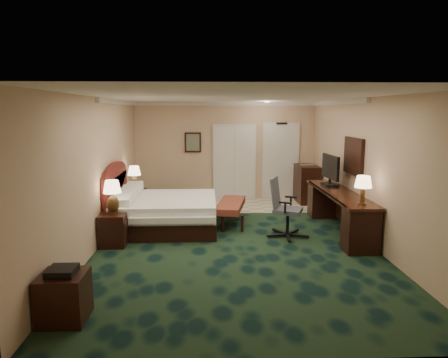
{
  "coord_description": "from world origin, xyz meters",
  "views": [
    {
      "loc": [
        -0.5,
        -7.33,
        2.44
      ],
      "look_at": [
        -0.17,
        0.6,
        1.1
      ],
      "focal_mm": 32.0,
      "sensor_mm": 36.0,
      "label": 1
    }
  ],
  "objects_px": {
    "nightstand_far": "(136,201)",
    "minibar": "(307,184)",
    "lamp_far": "(134,178)",
    "side_table": "(64,297)",
    "nightstand_near": "(114,229)",
    "desk": "(338,212)",
    "tv": "(330,170)",
    "desk_chair": "(288,208)",
    "bed": "(167,213)",
    "bed_bench": "(231,213)",
    "lamp_near": "(113,197)"
  },
  "relations": [
    {
      "from": "bed",
      "to": "tv",
      "type": "xyz_separation_m",
      "value": [
        3.54,
        0.27,
        0.85
      ]
    },
    {
      "from": "lamp_near",
      "to": "bed_bench",
      "type": "distance_m",
      "value": 2.68
    },
    {
      "from": "lamp_far",
      "to": "minibar",
      "type": "relative_size",
      "value": 0.58
    },
    {
      "from": "side_table",
      "to": "minibar",
      "type": "bearing_deg",
      "value": 54.06
    },
    {
      "from": "nightstand_far",
      "to": "minibar",
      "type": "bearing_deg",
      "value": 11.16
    },
    {
      "from": "desk",
      "to": "desk_chair",
      "type": "bearing_deg",
      "value": -165.35
    },
    {
      "from": "bed_bench",
      "to": "desk",
      "type": "distance_m",
      "value": 2.28
    },
    {
      "from": "nightstand_far",
      "to": "lamp_far",
      "type": "xyz_separation_m",
      "value": [
        -0.02,
        -0.04,
        0.57
      ]
    },
    {
      "from": "lamp_far",
      "to": "minibar",
      "type": "bearing_deg",
      "value": 11.59
    },
    {
      "from": "nightstand_far",
      "to": "desk_chair",
      "type": "bearing_deg",
      "value": -32.55
    },
    {
      "from": "bed",
      "to": "lamp_far",
      "type": "bearing_deg",
      "value": 122.97
    },
    {
      "from": "nightstand_far",
      "to": "bed_bench",
      "type": "relative_size",
      "value": 0.38
    },
    {
      "from": "desk",
      "to": "bed",
      "type": "bearing_deg",
      "value": 173.61
    },
    {
      "from": "desk",
      "to": "minibar",
      "type": "bearing_deg",
      "value": 89.68
    },
    {
      "from": "lamp_far",
      "to": "tv",
      "type": "bearing_deg",
      "value": -14.19
    },
    {
      "from": "lamp_near",
      "to": "bed_bench",
      "type": "height_order",
      "value": "lamp_near"
    },
    {
      "from": "side_table",
      "to": "desk",
      "type": "xyz_separation_m",
      "value": [
        4.37,
        3.34,
        0.13
      ]
    },
    {
      "from": "side_table",
      "to": "nightstand_near",
      "type": "bearing_deg",
      "value": 90.77
    },
    {
      "from": "lamp_far",
      "to": "desk",
      "type": "xyz_separation_m",
      "value": [
        4.44,
        -1.79,
        -0.43
      ]
    },
    {
      "from": "desk",
      "to": "tv",
      "type": "relative_size",
      "value": 3.3
    },
    {
      "from": "bed",
      "to": "tv",
      "type": "relative_size",
      "value": 2.35
    },
    {
      "from": "tv",
      "to": "nightstand_near",
      "type": "bearing_deg",
      "value": -167.34
    },
    {
      "from": "tv",
      "to": "desk_chair",
      "type": "xyz_separation_m",
      "value": [
        -1.11,
        -0.96,
        -0.59
      ]
    },
    {
      "from": "nightstand_far",
      "to": "lamp_far",
      "type": "height_order",
      "value": "lamp_far"
    },
    {
      "from": "nightstand_near",
      "to": "lamp_far",
      "type": "height_order",
      "value": "lamp_far"
    },
    {
      "from": "nightstand_near",
      "to": "nightstand_far",
      "type": "bearing_deg",
      "value": 90.38
    },
    {
      "from": "lamp_near",
      "to": "desk",
      "type": "bearing_deg",
      "value": 7.9
    },
    {
      "from": "lamp_far",
      "to": "minibar",
      "type": "distance_m",
      "value": 4.56
    },
    {
      "from": "lamp_near",
      "to": "bed_bench",
      "type": "relative_size",
      "value": 0.42
    },
    {
      "from": "tv",
      "to": "bed_bench",
      "type": "bearing_deg",
      "value": 175.69
    },
    {
      "from": "desk_chair",
      "to": "tv",
      "type": "bearing_deg",
      "value": 63.62
    },
    {
      "from": "lamp_near",
      "to": "desk",
      "type": "height_order",
      "value": "lamp_near"
    },
    {
      "from": "side_table",
      "to": "minibar",
      "type": "height_order",
      "value": "minibar"
    },
    {
      "from": "nightstand_far",
      "to": "lamp_far",
      "type": "bearing_deg",
      "value": -113.71
    },
    {
      "from": "nightstand_far",
      "to": "desk",
      "type": "xyz_separation_m",
      "value": [
        4.43,
        -1.83,
        0.14
      ]
    },
    {
      "from": "lamp_far",
      "to": "side_table",
      "type": "xyz_separation_m",
      "value": [
        0.07,
        -5.14,
        -0.56
      ]
    },
    {
      "from": "nightstand_far",
      "to": "bed_bench",
      "type": "height_order",
      "value": "nightstand_far"
    },
    {
      "from": "nightstand_far",
      "to": "side_table",
      "type": "bearing_deg",
      "value": -89.42
    },
    {
      "from": "lamp_near",
      "to": "desk",
      "type": "distance_m",
      "value": 4.48
    },
    {
      "from": "bed_bench",
      "to": "side_table",
      "type": "bearing_deg",
      "value": -107.47
    },
    {
      "from": "nightstand_near",
      "to": "side_table",
      "type": "relative_size",
      "value": 1.04
    },
    {
      "from": "lamp_near",
      "to": "bed_bench",
      "type": "xyz_separation_m",
      "value": [
        2.24,
        1.3,
        -0.66
      ]
    },
    {
      "from": "minibar",
      "to": "bed",
      "type": "bearing_deg",
      "value": -146.92
    },
    {
      "from": "lamp_far",
      "to": "side_table",
      "type": "relative_size",
      "value": 1.03
    },
    {
      "from": "nightstand_near",
      "to": "tv",
      "type": "distance_m",
      "value": 4.69
    },
    {
      "from": "nightstand_far",
      "to": "lamp_far",
      "type": "distance_m",
      "value": 0.57
    },
    {
      "from": "desk_chair",
      "to": "lamp_far",
      "type": "bearing_deg",
      "value": 170.83
    },
    {
      "from": "nightstand_near",
      "to": "desk",
      "type": "distance_m",
      "value": 4.46
    },
    {
      "from": "nightstand_near",
      "to": "lamp_far",
      "type": "bearing_deg",
      "value": 90.78
    },
    {
      "from": "nightstand_near",
      "to": "desk",
      "type": "bearing_deg",
      "value": 8.25
    }
  ]
}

